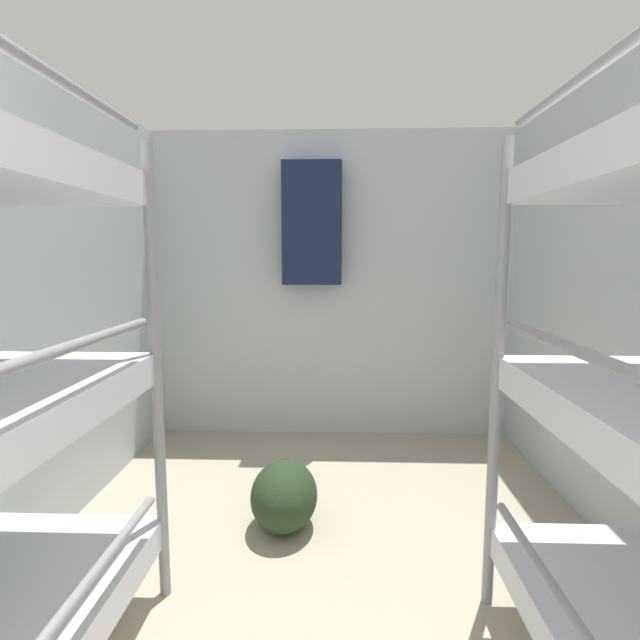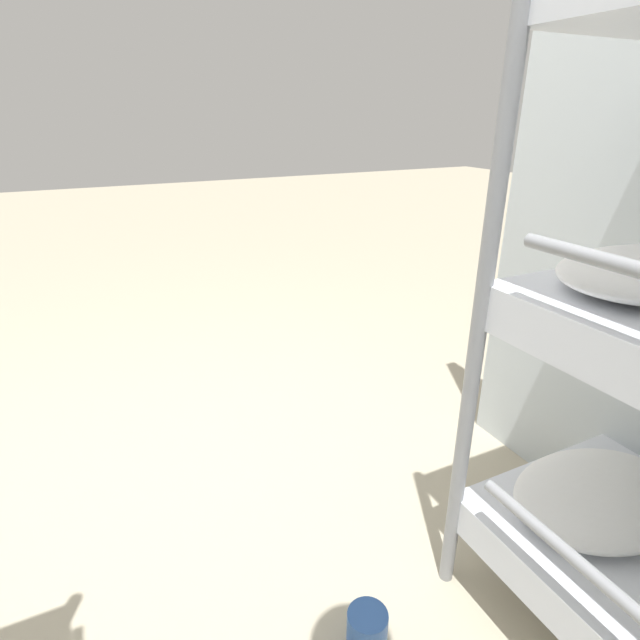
# 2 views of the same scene
# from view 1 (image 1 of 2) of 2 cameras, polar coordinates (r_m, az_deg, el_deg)

# --- Properties ---
(wall_back) EXTENTS (2.87, 0.06, 2.35)m
(wall_back) POSITION_cam_1_polar(r_m,az_deg,el_deg) (3.89, 1.36, 3.88)
(wall_back) COLOR silver
(wall_back) RESTS_ON ground_plane
(duffel_bag) EXTENTS (0.35, 0.46, 0.35)m
(duffel_bag) POSITION_cam_1_polar(r_m,az_deg,el_deg) (2.75, -4.12, -19.36)
(duffel_bag) COLOR #23381E
(duffel_bag) RESTS_ON ground_plane
(hanging_coat) EXTENTS (0.44, 0.12, 0.90)m
(hanging_coat) POSITION_cam_1_polar(r_m,az_deg,el_deg) (3.75, -0.92, 10.97)
(hanging_coat) COLOR #192347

